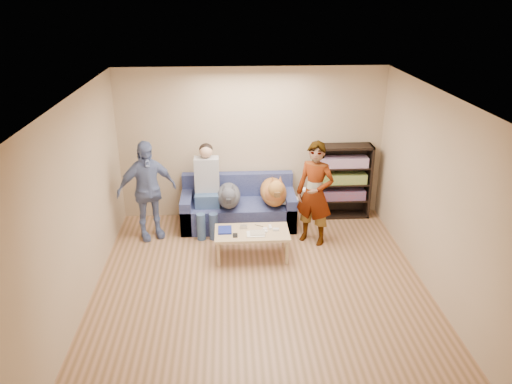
{
  "coord_description": "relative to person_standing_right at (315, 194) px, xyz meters",
  "views": [
    {
      "loc": [
        -0.4,
        -5.65,
        3.79
      ],
      "look_at": [
        0.0,
        1.2,
        0.95
      ],
      "focal_mm": 35.0,
      "sensor_mm": 36.0,
      "label": 1
    }
  ],
  "objects": [
    {
      "name": "sofa",
      "position": [
        -1.17,
        0.71,
        -0.54
      ],
      "size": [
        1.9,
        0.85,
        0.82
      ],
      "color": "#515B93",
      "rests_on": "ground"
    },
    {
      "name": "papers",
      "position": [
        -0.95,
        -0.53,
        -0.4
      ],
      "size": [
        0.26,
        0.2,
        0.02
      ],
      "primitive_type": "cube",
      "color": "white",
      "rests_on": "coffee_table"
    },
    {
      "name": "headphone_cup_a",
      "position": [
        -0.8,
        -0.45,
        -0.39
      ],
      "size": [
        0.07,
        0.07,
        0.02
      ],
      "primitive_type": "cylinder",
      "color": "white",
      "rests_on": "coffee_table"
    },
    {
      "name": "magazine",
      "position": [
        -0.92,
        -0.51,
        -0.38
      ],
      "size": [
        0.22,
        0.17,
        0.01
      ],
      "primitive_type": "cube",
      "color": "#BCAF97",
      "rests_on": "coffee_table"
    },
    {
      "name": "dog_gray",
      "position": [
        -1.33,
        0.47,
        -0.2
      ],
      "size": [
        0.38,
        1.24,
        0.56
      ],
      "color": "#494A52",
      "rests_on": "sofa"
    },
    {
      "name": "controller_a",
      "position": [
        -0.72,
        -0.33,
        -0.39
      ],
      "size": [
        0.04,
        0.13,
        0.03
      ],
      "primitive_type": "cube",
      "color": "white",
      "rests_on": "coffee_table"
    },
    {
      "name": "wall_front",
      "position": [
        -0.92,
        -3.88,
        0.48
      ],
      "size": [
        4.5,
        0.0,
        4.5
      ],
      "primitive_type": "plane",
      "rotation": [
        -1.57,
        0.0,
        0.0
      ],
      "color": "tan",
      "rests_on": "ground"
    },
    {
      "name": "coffee_table",
      "position": [
        -1.0,
        -0.43,
        -0.45
      ],
      "size": [
        1.1,
        0.6,
        0.42
      ],
      "color": "tan",
      "rests_on": "ground"
    },
    {
      "name": "wall_left",
      "position": [
        -3.17,
        -1.38,
        0.48
      ],
      "size": [
        0.0,
        5.0,
        5.0
      ],
      "primitive_type": "plane",
      "rotation": [
        1.57,
        0.0,
        1.57
      ],
      "color": "tan",
      "rests_on": "ground"
    },
    {
      "name": "ceiling",
      "position": [
        -0.92,
        -1.38,
        1.78
      ],
      "size": [
        5.0,
        5.0,
        0.0
      ],
      "primitive_type": "plane",
      "rotation": [
        3.14,
        0.0,
        0.0
      ],
      "color": "white",
      "rests_on": "ground"
    },
    {
      "name": "pen_orange",
      "position": [
        -1.02,
        -0.59,
        -0.4
      ],
      "size": [
        0.13,
        0.06,
        0.01
      ],
      "primitive_type": "cylinder",
      "rotation": [
        0.0,
        1.57,
        0.35
      ],
      "color": "orange",
      "rests_on": "coffee_table"
    },
    {
      "name": "dog_tan",
      "position": [
        -0.58,
        0.54,
        -0.17
      ],
      "size": [
        0.44,
        1.18,
        0.63
      ],
      "color": "#BB8039",
      "rests_on": "sofa"
    },
    {
      "name": "controller_b",
      "position": [
        -0.64,
        -0.41,
        -0.39
      ],
      "size": [
        0.09,
        0.06,
        0.03
      ],
      "primitive_type": "cube",
      "color": "silver",
      "rests_on": "coffee_table"
    },
    {
      "name": "wallet",
      "position": [
        -1.25,
        -0.55,
        -0.4
      ],
      "size": [
        0.07,
        0.12,
        0.02
      ],
      "primitive_type": "cube",
      "color": "black",
      "rests_on": "coffee_table"
    },
    {
      "name": "notebook_blue",
      "position": [
        -1.4,
        -0.38,
        -0.39
      ],
      "size": [
        0.2,
        0.26,
        0.03
      ],
      "primitive_type": "cube",
      "color": "navy",
      "rests_on": "coffee_table"
    },
    {
      "name": "pen_black",
      "position": [
        -0.88,
        -0.25,
        -0.4
      ],
      "size": [
        0.13,
        0.08,
        0.01
      ],
      "primitive_type": "cylinder",
      "rotation": [
        0.0,
        1.57,
        -0.52
      ],
      "color": "black",
      "rests_on": "coffee_table"
    },
    {
      "name": "headphone_cup_b",
      "position": [
        -0.8,
        -0.37,
        -0.39
      ],
      "size": [
        0.07,
        0.07,
        0.02
      ],
      "primitive_type": "cylinder",
      "color": "white",
      "rests_on": "coffee_table"
    },
    {
      "name": "camera_silver",
      "position": [
        -1.12,
        -0.31,
        -0.38
      ],
      "size": [
        0.11,
        0.06,
        0.05
      ],
      "primitive_type": "cube",
      "color": "#ABABAF",
      "rests_on": "coffee_table"
    },
    {
      "name": "bookshelf",
      "position": [
        0.63,
        0.95,
        -0.14
      ],
      "size": [
        1.0,
        0.34,
        1.3
      ],
      "color": "black",
      "rests_on": "ground"
    },
    {
      "name": "wall_right",
      "position": [
        1.33,
        -1.38,
        0.48
      ],
      "size": [
        0.0,
        5.0,
        5.0
      ],
      "primitive_type": "plane",
      "rotation": [
        1.57,
        0.0,
        -1.57
      ],
      "color": "tan",
      "rests_on": "ground"
    },
    {
      "name": "person_seated",
      "position": [
        -1.68,
        0.59,
        -0.05
      ],
      "size": [
        0.4,
        0.73,
        1.47
      ],
      "color": "#3D5A87",
      "rests_on": "sofa"
    },
    {
      "name": "held_controller",
      "position": [
        -0.2,
        -0.2,
        0.15
      ],
      "size": [
        0.06,
        0.12,
        0.03
      ],
      "primitive_type": "cube",
      "rotation": [
        0.0,
        0.0,
        -0.23
      ],
      "color": "white",
      "rests_on": "person_standing_right"
    },
    {
      "name": "ground",
      "position": [
        -0.92,
        -1.38,
        -0.82
      ],
      "size": [
        5.0,
        5.0,
        0.0
      ],
      "primitive_type": "plane",
      "color": "brown",
      "rests_on": "ground"
    },
    {
      "name": "blanket",
      "position": [
        -0.35,
        0.54,
        -0.33
      ],
      "size": [
        0.4,
        0.34,
        0.14
      ],
      "primitive_type": "ellipsoid",
      "color": "#B7B8BC",
      "rests_on": "sofa"
    },
    {
      "name": "wall_back",
      "position": [
        -0.92,
        1.12,
        0.48
      ],
      "size": [
        4.5,
        0.0,
        4.5
      ],
      "primitive_type": "plane",
      "rotation": [
        1.57,
        0.0,
        0.0
      ],
      "color": "tan",
      "rests_on": "ground"
    },
    {
      "name": "person_standing_right",
      "position": [
        0.0,
        0.0,
        0.0
      ],
      "size": [
        0.72,
        0.66,
        1.65
      ],
      "primitive_type": "imported",
      "rotation": [
        0.0,
        0.0,
        -0.57
      ],
      "color": "gray",
      "rests_on": "ground"
    },
    {
      "name": "person_standing_left",
      "position": [
        -2.62,
        0.31,
        -0.01
      ],
      "size": [
        1.03,
        0.75,
        1.62
      ],
      "primitive_type": "imported",
      "rotation": [
        0.0,
        0.0,
        0.43
      ],
      "color": "#6778A5",
      "rests_on": "ground"
    }
  ]
}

